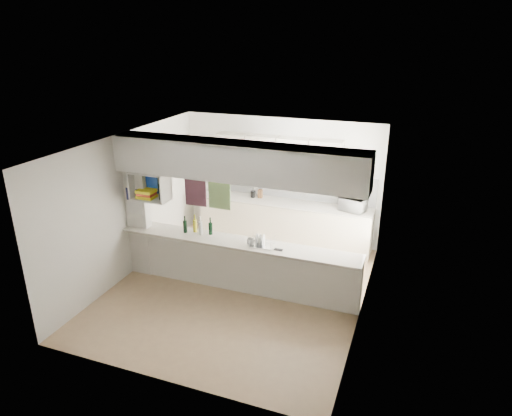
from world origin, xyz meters
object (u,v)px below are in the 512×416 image
at_px(bowl, 353,195).
at_px(wine_bottles, 198,227).
at_px(dish_rack, 262,241).
at_px(microwave, 353,204).

height_order(bowl, wine_bottles, wine_bottles).
height_order(bowl, dish_rack, bowl).
relative_size(microwave, wine_bottles, 0.95).
bearing_deg(microwave, dish_rack, 78.15).
bearing_deg(dish_rack, wine_bottles, 172.73).
relative_size(bowl, wine_bottles, 0.50).
bearing_deg(bowl, dish_rack, -117.47).
bearing_deg(wine_bottles, dish_rack, -3.33).
relative_size(dish_rack, wine_bottles, 0.76).
height_order(microwave, bowl, bowl).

